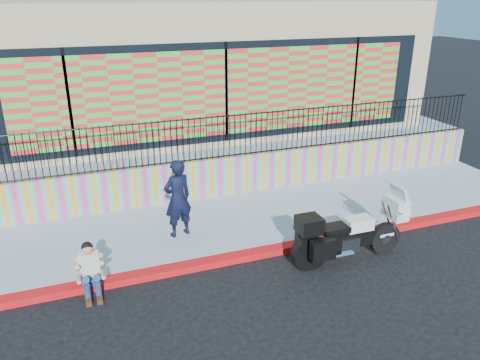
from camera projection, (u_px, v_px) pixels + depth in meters
name	position (u px, v px, depth m)	size (l,w,h in m)	color
ground	(285.00, 251.00, 10.67)	(90.00, 90.00, 0.00)	black
red_curb	(285.00, 248.00, 10.64)	(16.00, 0.30, 0.15)	red
sidewalk	(258.00, 218.00, 12.08)	(16.00, 3.00, 0.15)	#929AAF
mural_wall	(237.00, 174.00, 13.24)	(16.00, 0.20, 1.10)	#E23B86
metal_fence	(237.00, 135.00, 12.81)	(15.80, 0.04, 1.20)	black
elevated_platform	(191.00, 131.00, 17.71)	(16.00, 10.00, 1.25)	#929AAF
storefront_building	(190.00, 61.00, 16.55)	(14.00, 8.06, 4.00)	tan
police_motorcycle	(347.00, 233.00, 10.04)	(2.61, 0.86, 1.62)	black
police_officer	(178.00, 198.00, 10.73)	(0.68, 0.45, 1.87)	black
seated_man	(91.00, 275.00, 8.95)	(0.54, 0.71, 1.06)	navy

